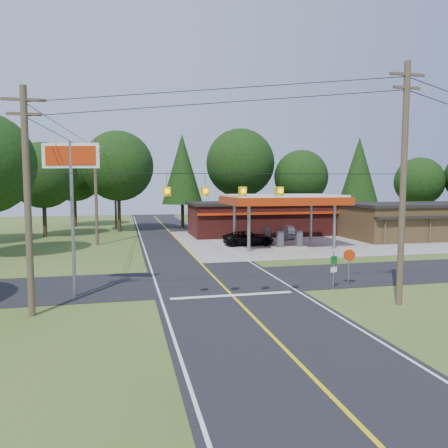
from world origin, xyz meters
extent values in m
plane|color=#3A581F|center=(0.00, 0.00, 0.00)|extent=(120.00, 120.00, 0.00)
cube|color=black|center=(0.00, 0.00, 0.01)|extent=(8.00, 120.00, 0.02)
cube|color=black|center=(0.00, 0.00, 0.01)|extent=(70.00, 7.00, 0.02)
cube|color=yellow|center=(0.00, 0.00, 0.03)|extent=(0.15, 110.00, 0.00)
cylinder|color=gray|center=(5.00, 10.50, 2.10)|extent=(0.28, 0.28, 4.20)
cylinder|color=gray|center=(5.00, 15.50, 2.10)|extent=(0.28, 0.28, 4.20)
cylinder|color=gray|center=(13.00, 10.50, 2.10)|extent=(0.28, 0.28, 4.20)
cylinder|color=gray|center=(13.00, 15.50, 2.10)|extent=(0.28, 0.28, 4.20)
cube|color=#B32C09|center=(9.00, 13.00, 4.35)|extent=(10.60, 7.40, 0.70)
cube|color=white|center=(9.00, 13.00, 4.75)|extent=(10.00, 7.00, 0.25)
cube|color=#9E9B93|center=(9.00, 11.20, 0.13)|extent=(3.20, 0.90, 0.22)
cube|color=#3F3F44|center=(8.10, 11.20, 0.95)|extent=(0.55, 0.45, 1.50)
cube|color=#3F3F44|center=(9.90, 11.20, 0.95)|extent=(0.55, 0.45, 1.50)
cube|color=#9E9B93|center=(9.00, 14.80, 0.13)|extent=(3.20, 0.90, 0.22)
cube|color=#3F3F44|center=(8.10, 14.80, 0.95)|extent=(0.55, 0.45, 1.50)
cube|color=#3F3F44|center=(9.90, 14.80, 0.95)|extent=(0.55, 0.45, 1.50)
cube|color=#591D19|center=(10.00, 23.00, 1.75)|extent=(16.00, 7.00, 3.50)
cube|color=black|center=(10.00, 23.00, 3.65)|extent=(16.40, 7.40, 0.30)
cube|color=#B32C09|center=(10.00, 19.40, 2.70)|extent=(16.00, 0.50, 0.25)
cube|color=#402E1A|center=(28.00, 16.00, 1.75)|extent=(20.00, 8.00, 3.50)
cube|color=black|center=(28.00, 16.00, 3.65)|extent=(20.40, 8.40, 0.30)
cylinder|color=#473828|center=(7.50, -7.00, 5.75)|extent=(0.30, 0.30, 11.50)
cube|color=#473828|center=(7.50, -7.00, 10.90)|extent=(1.80, 0.12, 0.12)
cube|color=#473828|center=(7.50, -7.00, 10.30)|extent=(1.40, 0.12, 0.12)
cylinder|color=#473828|center=(-9.50, -5.00, 5.00)|extent=(0.30, 0.30, 10.00)
cube|color=#473828|center=(-9.50, -5.00, 9.40)|extent=(1.80, 0.12, 0.12)
cube|color=#473828|center=(-9.50, -5.00, 8.80)|extent=(1.40, 0.12, 0.12)
cylinder|color=#473828|center=(-8.00, 18.00, 5.00)|extent=(0.30, 0.30, 10.00)
cube|color=#473828|center=(-8.00, 18.00, 9.40)|extent=(1.80, 0.12, 0.12)
cube|color=#473828|center=(-8.00, 18.00, 8.80)|extent=(1.40, 0.12, 0.12)
cylinder|color=#473828|center=(-6.50, 35.00, 4.75)|extent=(0.30, 0.30, 9.50)
cube|color=#D2CD0B|center=(-3.55, -5.70, 5.50)|extent=(0.32, 0.32, 0.42)
cube|color=#D2CD0B|center=(-1.85, -5.90, 5.50)|extent=(0.32, 0.32, 0.42)
cube|color=#D2CD0B|center=(-0.15, -6.10, 5.50)|extent=(0.32, 0.32, 0.42)
cube|color=#D2CD0B|center=(1.55, -6.30, 5.50)|extent=(0.32, 0.32, 0.42)
cylinder|color=#332316|center=(-14.00, 26.00, 1.98)|extent=(0.44, 0.44, 3.96)
sphere|color=black|center=(-14.00, 26.00, 6.82)|extent=(7.26, 7.26, 7.26)
cylinder|color=#332316|center=(-6.00, 30.00, 2.34)|extent=(0.44, 0.44, 4.68)
sphere|color=black|center=(-6.00, 30.00, 8.06)|extent=(8.58, 8.58, 8.58)
cylinder|color=#332316|center=(2.00, 31.00, 2.16)|extent=(0.44, 0.44, 4.32)
cone|color=black|center=(2.00, 31.00, 7.80)|extent=(5.28, 5.28, 9.00)
cylinder|color=#332316|center=(10.00, 32.00, 2.52)|extent=(0.44, 0.44, 5.04)
sphere|color=black|center=(10.00, 32.00, 8.68)|extent=(9.24, 9.24, 9.24)
cylinder|color=#332316|center=(18.00, 30.00, 1.98)|extent=(0.44, 0.44, 3.96)
sphere|color=black|center=(18.00, 30.00, 6.82)|extent=(7.26, 7.26, 7.26)
cylinder|color=#332316|center=(26.00, 29.00, 2.16)|extent=(0.44, 0.44, 4.32)
cone|color=black|center=(26.00, 29.00, 7.80)|extent=(5.28, 5.28, 9.00)
cylinder|color=#332316|center=(34.00, 27.00, 1.80)|extent=(0.44, 0.44, 3.60)
sphere|color=black|center=(34.00, 27.00, 6.20)|extent=(6.60, 6.60, 6.60)
cylinder|color=#332316|center=(-12.00, 38.00, 2.16)|extent=(0.44, 0.44, 4.32)
sphere|color=black|center=(-12.00, 38.00, 7.44)|extent=(7.92, 7.92, 7.92)
imported|color=black|center=(6.13, 14.50, 0.67)|extent=(4.94, 4.94, 1.35)
imported|color=white|center=(12.00, 18.96, 0.68)|extent=(4.70, 4.70, 1.37)
cylinder|color=gray|center=(-8.00, -2.00, 3.99)|extent=(0.18, 0.18, 7.98)
cube|color=white|center=(-8.00, -2.00, 7.25)|extent=(2.86, 0.93, 1.25)
cube|color=#B32C09|center=(-8.00, -2.05, 7.25)|extent=(2.52, 0.80, 0.97)
cylinder|color=gray|center=(7.00, -3.00, 1.06)|extent=(0.07, 0.07, 2.11)
cylinder|color=gray|center=(5.80, -3.50, 1.08)|extent=(0.06, 0.06, 2.16)
cube|color=#0C591E|center=(5.80, -3.54, 1.66)|extent=(0.43, 0.16, 0.44)
cube|color=white|center=(5.80, -3.54, 1.12)|extent=(0.43, 0.16, 0.29)
camera|label=1|loc=(-5.45, -25.32, 5.80)|focal=35.00mm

